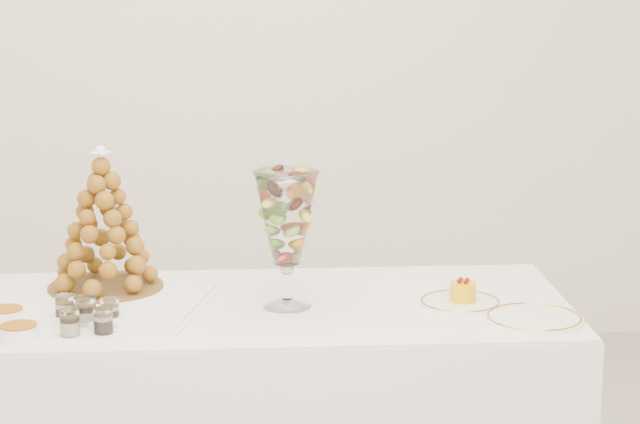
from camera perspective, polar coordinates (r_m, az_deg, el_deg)
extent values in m
cube|color=white|center=(0.89, 8.60, -2.59)|extent=(4.50, 0.04, 2.80)
cube|color=white|center=(3.30, -4.07, -4.33)|extent=(1.81, 0.80, 0.01)
cube|color=white|center=(3.33, -10.14, -4.08)|extent=(0.63, 0.54, 0.02)
cylinder|color=white|center=(3.27, -1.52, -4.17)|extent=(0.13, 0.13, 0.02)
cylinder|color=white|center=(3.26, -1.53, -3.26)|extent=(0.03, 0.03, 0.09)
sphere|color=white|center=(3.24, -1.53, -2.52)|extent=(0.04, 0.04, 0.04)
cylinder|color=white|center=(3.31, 6.41, -4.14)|extent=(0.22, 0.22, 0.01)
cylinder|color=white|center=(3.20, 9.77, -4.83)|extent=(0.25, 0.25, 0.01)
cylinder|color=white|center=(3.20, -11.55, -4.35)|extent=(0.05, 0.05, 0.07)
cylinder|color=white|center=(3.15, -10.69, -4.51)|extent=(0.07, 0.07, 0.08)
cylinder|color=white|center=(3.17, -9.59, -4.47)|extent=(0.06, 0.06, 0.06)
cylinder|color=white|center=(3.09, -11.37, -4.98)|extent=(0.06, 0.06, 0.06)
cylinder|color=white|center=(3.10, -9.88, -4.92)|extent=(0.05, 0.05, 0.06)
cylinder|color=white|center=(3.25, -14.18, -4.61)|extent=(0.10, 0.10, 0.03)
cylinder|color=white|center=(3.10, -13.61, -5.37)|extent=(0.10, 0.10, 0.03)
cylinder|color=brown|center=(3.43, -9.77, -3.37)|extent=(0.31, 0.31, 0.01)
cone|color=brown|center=(3.38, -9.89, -0.28)|extent=(0.31, 0.31, 0.37)
sphere|color=white|center=(3.35, -10.00, 2.66)|extent=(0.04, 0.04, 0.04)
cylinder|color=#EEB10B|center=(3.31, 6.55, -3.64)|extent=(0.07, 0.07, 0.05)
sphere|color=#8F0805|center=(3.30, 6.75, -3.10)|extent=(0.01, 0.01, 0.01)
sphere|color=#8F0805|center=(3.31, 6.46, -3.07)|extent=(0.01, 0.01, 0.01)
sphere|color=#8F0805|center=(3.29, 6.38, -3.15)|extent=(0.01, 0.01, 0.01)
sphere|color=#8F0805|center=(3.29, 6.67, -3.18)|extent=(0.01, 0.01, 0.01)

